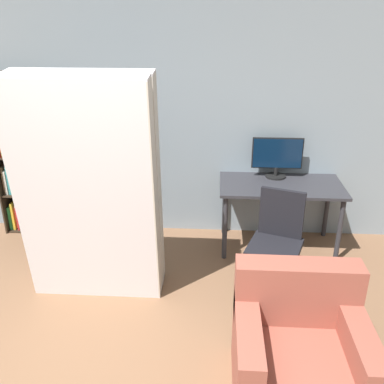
{
  "coord_description": "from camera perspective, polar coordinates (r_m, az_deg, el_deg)",
  "views": [
    {
      "loc": [
        0.82,
        -1.52,
        2.4
      ],
      "look_at": [
        0.62,
        1.64,
        1.05
      ],
      "focal_mm": 40.0,
      "sensor_mm": 36.0,
      "label": 1
    }
  ],
  "objects": [
    {
      "name": "desk",
      "position": [
        4.57,
        11.72,
        -0.07
      ],
      "size": [
        1.27,
        0.68,
        0.73
      ],
      "color": "#2D2D33",
      "rests_on": "ground"
    },
    {
      "name": "bookshelf",
      "position": [
        5.14,
        -21.7,
        4.29
      ],
      "size": [
        0.7,
        0.26,
        1.82
      ],
      "color": "#2D2319",
      "rests_on": "ground"
    },
    {
      "name": "office_chair",
      "position": [
        3.94,
        11.02,
        -8.0
      ],
      "size": [
        0.56,
        0.56,
        0.95
      ],
      "color": "#4C4C51",
      "rests_on": "ground"
    },
    {
      "name": "mattress_far",
      "position": [
        3.78,
        -12.92,
        0.68
      ],
      "size": [
        1.15,
        0.37,
        1.99
      ],
      "color": "silver",
      "rests_on": "ground"
    },
    {
      "name": "mattress_near",
      "position": [
        3.6,
        -13.83,
        -0.62
      ],
      "size": [
        1.15,
        0.4,
        1.99
      ],
      "color": "silver",
      "rests_on": "ground"
    },
    {
      "name": "armchair",
      "position": [
        3.1,
        14.02,
        -19.98
      ],
      "size": [
        0.85,
        0.8,
        0.85
      ],
      "color": "#934C3D",
      "rests_on": "ground"
    },
    {
      "name": "wall_back",
      "position": [
        4.72,
        -6.54,
        10.1
      ],
      "size": [
        8.0,
        0.06,
        2.7
      ],
      "color": "gray",
      "rests_on": "ground"
    },
    {
      "name": "monitor",
      "position": [
        4.64,
        11.28,
        4.73
      ],
      "size": [
        0.54,
        0.22,
        0.44
      ],
      "color": "black",
      "rests_on": "desk"
    }
  ]
}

